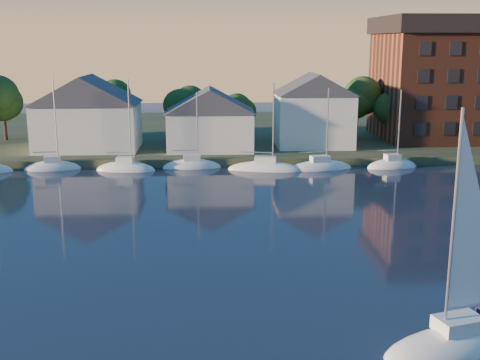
{
  "coord_description": "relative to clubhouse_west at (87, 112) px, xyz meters",
  "views": [
    {
      "loc": [
        -6.15,
        -21.33,
        14.86
      ],
      "look_at": [
        -3.9,
        22.0,
        4.86
      ],
      "focal_mm": 45.0,
      "sensor_mm": 36.0,
      "label": 1
    }
  ],
  "objects": [
    {
      "name": "wooden_dock",
      "position": [
        22.0,
        -6.0,
        -5.93
      ],
      "size": [
        120.0,
        3.0,
        1.0
      ],
      "primitive_type": "cube",
      "color": "brown",
      "rests_on": "ground"
    },
    {
      "name": "hero_sailboat",
      "position": [
        28.19,
        -52.63,
        -5.37
      ],
      "size": [
        8.69,
        4.84,
        13.08
      ],
      "rotation": [
        0.0,
        0.0,
        3.42
      ],
      "color": "white",
      "rests_on": "ground"
    },
    {
      "name": "moored_fleet",
      "position": [
        10.0,
        -9.0,
        -5.83
      ],
      "size": [
        63.5,
        2.4,
        12.05
      ],
      "color": "white",
      "rests_on": "ground"
    },
    {
      "name": "tree_line",
      "position": [
        24.0,
        5.0,
        1.24
      ],
      "size": [
        93.4,
        5.4,
        8.9
      ],
      "color": "#3A261A",
      "rests_on": "shoreline_land"
    },
    {
      "name": "clubhouse_east",
      "position": [
        30.0,
        1.0,
        0.07
      ],
      "size": [
        10.5,
        8.4,
        9.8
      ],
      "color": "white",
      "rests_on": "shoreline_land"
    },
    {
      "name": "clubhouse_west",
      "position": [
        0.0,
        0.0,
        0.0
      ],
      "size": [
        13.65,
        9.45,
        9.64
      ],
      "color": "white",
      "rests_on": "shoreline_land"
    },
    {
      "name": "shoreline_land",
      "position": [
        22.0,
        17.0,
        -5.93
      ],
      "size": [
        160.0,
        50.0,
        2.0
      ],
      "primitive_type": "cube",
      "color": "#333D23",
      "rests_on": "ground"
    },
    {
      "name": "clubhouse_centre",
      "position": [
        16.0,
        -1.0,
        -0.8
      ],
      "size": [
        11.55,
        8.4,
        8.08
      ],
      "color": "white",
      "rests_on": "shoreline_land"
    }
  ]
}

